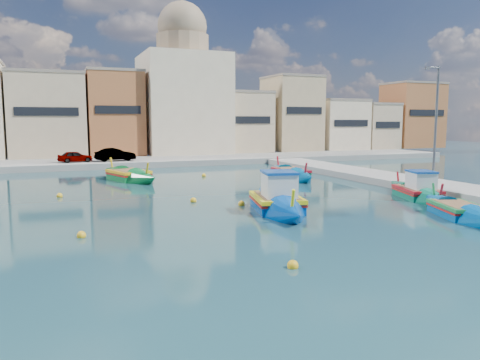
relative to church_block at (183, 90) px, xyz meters
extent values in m
plane|color=#122D38|center=(-10.00, -40.00, -8.41)|extent=(160.00, 160.00, 0.00)
cube|color=gray|center=(-10.00, -8.00, -8.11)|extent=(80.00, 8.00, 0.60)
cube|color=tan|center=(-15.74, -0.28, -3.31)|extent=(7.88, 7.44, 8.99)
cube|color=gray|center=(-15.74, -0.28, 1.33)|extent=(8.04, 7.59, 0.30)
cube|color=black|center=(-15.74, -4.05, -2.86)|extent=(6.30, 0.10, 0.90)
cube|color=#B16637|center=(-8.46, -0.93, -3.09)|extent=(6.17, 6.13, 9.43)
cube|color=gray|center=(-8.46, -0.93, 1.77)|extent=(6.29, 6.26, 0.30)
cube|color=black|center=(-8.46, -4.05, -2.62)|extent=(4.93, 0.10, 0.90)
cube|color=tan|center=(-0.95, -0.15, -4.78)|extent=(7.31, 7.69, 6.05)
cube|color=gray|center=(-0.95, -0.15, -1.60)|extent=(7.46, 7.85, 0.30)
cube|color=black|center=(-0.95, -4.05, -4.48)|extent=(5.85, 0.10, 0.90)
cube|color=tan|center=(7.02, -0.35, -4.10)|extent=(7.54, 7.30, 7.41)
cube|color=gray|center=(7.02, -0.35, -0.25)|extent=(7.69, 7.45, 0.30)
cube|color=black|center=(7.02, -4.05, -3.73)|extent=(6.03, 0.10, 0.90)
cube|color=tan|center=(14.93, -0.51, -2.99)|extent=(6.36, 6.97, 9.63)
cube|color=gray|center=(14.93, -0.51, 1.98)|extent=(6.48, 7.11, 0.30)
cube|color=black|center=(14.93, -4.05, -2.51)|extent=(5.09, 0.10, 0.90)
cube|color=beige|center=(22.15, -0.65, -4.48)|extent=(6.63, 6.70, 6.65)
cube|color=gray|center=(22.15, -0.65, -1.01)|extent=(6.76, 6.83, 0.30)
cube|color=black|center=(22.15, -4.05, -4.15)|extent=(5.30, 0.10, 0.90)
cube|color=tan|center=(28.26, -0.25, -4.71)|extent=(5.08, 7.51, 6.20)
cube|color=gray|center=(28.26, -0.25, -1.45)|extent=(5.18, 7.66, 0.30)
cube|color=black|center=(28.26, -4.05, -4.40)|extent=(4.06, 0.10, 0.90)
cube|color=#B16637|center=(35.15, -1.00, -3.14)|extent=(7.79, 6.00, 9.33)
cube|color=gray|center=(35.15, -1.00, 1.67)|extent=(7.95, 6.12, 0.30)
cube|color=black|center=(35.15, -4.05, -2.68)|extent=(6.23, 0.10, 0.90)
cube|color=beige|center=(0.00, 0.00, -1.81)|extent=(10.00, 10.00, 12.00)
cylinder|color=#9E8466|center=(0.00, 0.00, 5.39)|extent=(6.40, 6.40, 2.40)
sphere|color=#9E8466|center=(0.00, 0.00, 7.58)|extent=(6.00, 6.00, 6.00)
cylinder|color=#9E8466|center=(0.00, 0.00, 10.49)|extent=(0.30, 0.30, 1.60)
cylinder|color=#595B60|center=(7.50, -34.00, -4.41)|extent=(0.16, 0.16, 8.00)
cylinder|color=#595B60|center=(7.10, -34.00, -0.51)|extent=(1.00, 0.10, 0.10)
cube|color=#595B60|center=(6.60, -34.00, -0.56)|extent=(0.35, 0.15, 0.18)
imported|color=#4C1919|center=(-13.37, -9.50, -7.26)|extent=(3.38, 1.82, 1.09)
imported|color=#4C1919|center=(-9.59, -9.50, -7.17)|extent=(4.00, 1.70, 1.28)
cube|color=#0A6F52|center=(4.73, -35.63, -8.23)|extent=(2.66, 3.55, 0.88)
cone|color=#0A6F52|center=(5.54, -33.14, -8.19)|extent=(2.58, 3.30, 2.26)
cone|color=#0A6F52|center=(3.92, -38.11, -8.19)|extent=(2.58, 3.30, 2.26)
cube|color=red|center=(4.73, -35.63, -7.86)|extent=(2.78, 3.74, 0.16)
cube|color=red|center=(4.73, -35.63, -8.02)|extent=(2.76, 3.63, 0.09)
cube|color=olive|center=(4.73, -35.63, -7.79)|extent=(2.32, 3.20, 0.05)
cylinder|color=red|center=(5.62, -32.90, -7.61)|extent=(0.25, 0.44, 0.96)
cylinder|color=red|center=(3.83, -38.35, -7.61)|extent=(0.25, 0.44, 0.96)
cube|color=white|center=(4.59, -36.06, -7.30)|extent=(1.68, 1.91, 0.97)
cube|color=#0F47A5|center=(4.59, -36.06, -6.77)|extent=(1.78, 2.04, 0.11)
cube|color=#00419E|center=(-4.75, -35.96, -8.19)|extent=(2.92, 3.88, 1.09)
cone|color=#00419E|center=(-4.09, -33.17, -8.14)|extent=(2.86, 3.65, 2.72)
cone|color=#00419E|center=(-5.42, -38.75, -8.14)|extent=(2.86, 3.65, 2.72)
cube|color=yellow|center=(-4.75, -35.96, -7.73)|extent=(3.05, 4.08, 0.20)
cube|color=red|center=(-4.75, -35.96, -7.93)|extent=(3.04, 3.97, 0.11)
cube|color=olive|center=(-4.75, -35.96, -7.65)|extent=(2.53, 3.50, 0.07)
cylinder|color=yellow|center=(-4.02, -32.89, -7.43)|extent=(0.27, 0.54, 1.19)
cylinder|color=yellow|center=(-5.48, -39.03, -7.43)|extent=(0.27, 0.54, 1.19)
cube|color=white|center=(-4.87, -36.45, -7.05)|extent=(1.89, 2.07, 1.20)
cube|color=#0F47A5|center=(-4.87, -36.45, -6.38)|extent=(2.00, 2.21, 0.13)
cube|color=#005C98|center=(2.45, -23.93, -8.20)|extent=(2.54, 3.71, 1.05)
cone|color=#005C98|center=(2.82, -21.09, -8.15)|extent=(2.50, 3.45, 2.64)
cone|color=#005C98|center=(2.07, -26.76, -8.15)|extent=(2.50, 3.45, 2.64)
cube|color=red|center=(2.45, -23.93, -7.76)|extent=(2.64, 3.90, 0.19)
cube|color=#197F33|center=(2.45, -23.93, -7.95)|extent=(2.65, 3.78, 0.10)
cube|color=olive|center=(2.45, -23.93, -7.67)|extent=(2.18, 3.35, 0.06)
cylinder|color=red|center=(2.86, -20.81, -7.46)|extent=(0.21, 0.51, 1.14)
cylinder|color=red|center=(2.03, -27.04, -7.46)|extent=(0.21, 0.51, 1.14)
cube|color=#0A6E30|center=(-9.96, -20.55, -8.19)|extent=(3.10, 3.83, 1.10)
cone|color=#0A6E30|center=(-10.79, -17.93, -8.13)|extent=(3.04, 3.64, 2.72)
cone|color=#0A6E30|center=(-9.14, -23.18, -8.13)|extent=(3.04, 3.64, 2.72)
cube|color=yellow|center=(-9.96, -20.55, -7.73)|extent=(3.24, 4.03, 0.20)
cube|color=red|center=(-9.96, -20.55, -7.92)|extent=(3.22, 3.93, 0.11)
cube|color=olive|center=(-9.96, -20.55, -7.64)|extent=(2.69, 3.45, 0.07)
cylinder|color=yellow|center=(-10.87, -17.67, -7.42)|extent=(0.30, 0.54, 1.20)
cylinder|color=yellow|center=(-9.06, -23.44, -7.42)|extent=(0.30, 0.54, 1.20)
cube|color=#00549F|center=(2.65, -40.67, -8.23)|extent=(2.67, 3.41, 0.88)
cone|color=#00549F|center=(3.49, -38.35, -8.19)|extent=(2.59, 3.19, 2.22)
cube|color=#19803B|center=(2.65, -40.67, -7.86)|extent=(2.79, 3.58, 0.16)
cube|color=red|center=(2.65, -40.67, -8.02)|extent=(2.77, 3.49, 0.09)
cube|color=olive|center=(2.65, -40.67, -7.79)|extent=(2.33, 3.06, 0.05)
cylinder|color=#19803B|center=(3.58, -38.12, -7.62)|extent=(0.26, 0.43, 0.95)
sphere|color=yellow|center=(-14.44, -38.20, -8.33)|extent=(0.36, 0.36, 0.36)
sphere|color=yellow|center=(-8.06, -32.00, -8.33)|extent=(0.36, 0.36, 0.36)
sphere|color=yellow|center=(-3.82, -20.49, -8.33)|extent=(0.36, 0.36, 0.36)
sphere|color=yellow|center=(-15.09, -27.37, -8.33)|extent=(0.36, 0.36, 0.36)
sphere|color=yellow|center=(5.35, -37.42, -8.33)|extent=(0.36, 0.36, 0.36)
sphere|color=yellow|center=(-8.51, -44.73, -8.33)|extent=(0.36, 0.36, 0.36)
sphere|color=yellow|center=(-5.92, -34.02, -8.33)|extent=(0.36, 0.36, 0.36)
camera|label=1|loc=(-15.32, -57.28, -3.83)|focal=35.00mm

